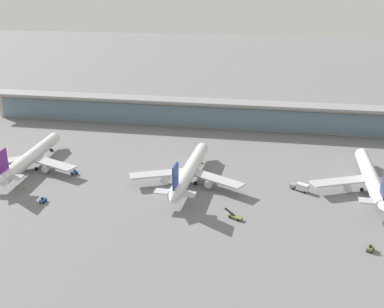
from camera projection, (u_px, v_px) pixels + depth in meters
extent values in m
plane|color=slate|center=(182.00, 191.00, 169.57)|extent=(1200.00, 1200.00, 0.00)
cylinder|color=white|center=(31.00, 156.00, 189.86)|extent=(9.28, 50.75, 5.32)
cone|color=white|center=(56.00, 136.00, 215.33)|extent=(5.58, 5.19, 5.22)
cube|color=black|center=(54.00, 137.00, 212.16)|extent=(4.15, 2.51, 0.64)
cube|color=#B7BABF|center=(1.00, 161.00, 187.02)|extent=(22.75, 16.71, 0.64)
cube|color=#B7BABF|center=(53.00, 164.00, 184.74)|extent=(23.51, 13.87, 0.64)
cylinder|color=silver|center=(7.00, 166.00, 186.90)|extent=(3.23, 4.07, 2.94)
cylinder|color=silver|center=(47.00, 168.00, 185.17)|extent=(3.23, 4.07, 2.94)
cube|color=#661E84|center=(3.00, 161.00, 166.54)|extent=(1.15, 6.46, 8.26)
cube|color=#B7BABF|center=(4.00, 176.00, 167.81)|extent=(14.96, 5.18, 0.46)
cylinder|color=black|center=(23.00, 168.00, 189.15)|extent=(1.20, 1.37, 1.29)
cylinder|color=black|center=(36.00, 169.00, 188.57)|extent=(1.20, 1.37, 1.29)
cylinder|color=black|center=(51.00, 150.00, 210.21)|extent=(1.20, 1.37, 1.29)
cylinder|color=white|center=(190.00, 170.00, 176.21)|extent=(7.08, 50.64, 5.32)
cone|color=white|center=(203.00, 147.00, 201.20)|extent=(5.38, 4.97, 5.22)
cone|color=white|center=(172.00, 198.00, 151.27)|extent=(4.99, 6.02, 4.79)
cube|color=black|center=(202.00, 147.00, 198.09)|extent=(4.07, 2.34, 0.64)
cube|color=#B7BABF|center=(159.00, 174.00, 174.65)|extent=(23.35, 14.70, 0.64)
cube|color=#B7BABF|center=(216.00, 179.00, 169.97)|extent=(23.02, 15.96, 0.64)
cylinder|color=silver|center=(165.00, 179.00, 174.25)|extent=(3.07, 3.96, 2.94)
cylinder|color=silver|center=(209.00, 183.00, 170.69)|extent=(3.07, 3.96, 2.94)
cube|color=#193899|center=(175.00, 176.00, 153.28)|extent=(0.87, 6.44, 8.26)
cube|color=#B7BABF|center=(175.00, 193.00, 154.56)|extent=(14.82, 4.55, 0.46)
cylinder|color=black|center=(181.00, 182.00, 175.85)|extent=(1.15, 1.32, 1.29)
cylinder|color=black|center=(196.00, 183.00, 174.65)|extent=(1.15, 1.32, 1.29)
cylinder|color=black|center=(200.00, 162.00, 196.20)|extent=(1.15, 1.32, 1.29)
cylinder|color=white|center=(371.00, 177.00, 169.47)|extent=(6.70, 50.62, 5.32)
cone|color=white|center=(361.00, 152.00, 194.50)|extent=(5.35, 4.93, 5.22)
cone|color=white|center=(384.00, 208.00, 144.49)|extent=(4.95, 5.99, 4.79)
cube|color=black|center=(362.00, 153.00, 191.38)|extent=(4.05, 2.31, 0.64)
cube|color=#B7BABF|center=(340.00, 181.00, 167.82)|extent=(23.32, 14.84, 0.64)
cylinder|color=silver|center=(347.00, 187.00, 167.44)|extent=(3.04, 3.93, 2.94)
cube|color=#141E51|center=(384.00, 185.00, 146.50)|extent=(0.82, 6.44, 8.26)
cube|color=#B7BABF|center=(382.00, 202.00, 147.78)|extent=(14.79, 4.44, 0.46)
cylinder|color=black|center=(362.00, 190.00, 169.09)|extent=(1.14, 1.31, 1.29)
cylinder|color=black|center=(378.00, 191.00, 167.93)|extent=(1.14, 1.31, 1.29)
cylinder|color=black|center=(362.00, 168.00, 189.49)|extent=(1.14, 1.31, 1.29)
cube|color=gray|center=(293.00, 186.00, 171.13)|extent=(2.71, 2.89, 1.50)
cube|color=black|center=(291.00, 184.00, 171.51)|extent=(1.14, 1.85, 0.70)
cube|color=silver|center=(303.00, 187.00, 168.41)|extent=(5.13, 4.29, 2.50)
cylinder|color=black|center=(293.00, 189.00, 170.16)|extent=(0.92, 0.69, 0.90)
cylinder|color=black|center=(296.00, 187.00, 171.66)|extent=(0.92, 0.69, 0.90)
cylinder|color=black|center=(305.00, 192.00, 167.24)|extent=(0.92, 0.69, 0.90)
cylinder|color=black|center=(307.00, 191.00, 168.75)|extent=(0.92, 0.69, 0.90)
cube|color=olive|center=(236.00, 217.00, 148.71)|extent=(5.07, 3.89, 0.60)
cube|color=black|center=(230.00, 212.00, 149.77)|extent=(3.90, 2.69, 1.72)
cylinder|color=black|center=(230.00, 217.00, 149.22)|extent=(0.92, 0.68, 0.90)
cylinder|color=black|center=(233.00, 215.00, 150.41)|extent=(0.92, 0.68, 0.90)
cylinder|color=black|center=(238.00, 220.00, 147.22)|extent=(0.92, 0.68, 0.90)
cylinder|color=black|center=(241.00, 218.00, 148.42)|extent=(0.92, 0.68, 0.90)
cube|color=#234C9E|center=(43.00, 200.00, 160.24)|extent=(1.56, 2.83, 0.90)
cube|color=black|center=(42.00, 198.00, 159.68)|extent=(0.71, 0.71, 0.70)
cylinder|color=black|center=(43.00, 200.00, 161.42)|extent=(0.30, 0.91, 0.90)
cylinder|color=black|center=(46.00, 200.00, 161.20)|extent=(0.30, 0.91, 0.90)
cylinder|color=black|center=(40.00, 202.00, 159.61)|extent=(0.30, 0.91, 0.90)
cylinder|color=black|center=(44.00, 202.00, 159.39)|extent=(0.30, 0.91, 0.90)
cube|color=#234C9E|center=(74.00, 172.00, 184.07)|extent=(3.04, 3.04, 0.90)
cube|color=black|center=(75.00, 171.00, 183.94)|extent=(0.99, 0.99, 0.70)
cylinder|color=black|center=(72.00, 175.00, 183.16)|extent=(0.83, 0.84, 0.90)
cylinder|color=black|center=(71.00, 173.00, 184.26)|extent=(0.83, 0.84, 0.90)
cylinder|color=black|center=(77.00, 173.00, 184.20)|extent=(0.83, 0.84, 0.90)
cylinder|color=black|center=(76.00, 172.00, 185.29)|extent=(0.83, 0.84, 0.90)
cube|color=olive|center=(371.00, 248.00, 130.65)|extent=(2.46, 3.16, 0.90)
cube|color=black|center=(371.00, 246.00, 130.14)|extent=(0.92, 0.92, 0.70)
cylinder|color=black|center=(369.00, 247.00, 131.95)|extent=(0.61, 0.94, 0.90)
cylinder|color=black|center=(374.00, 249.00, 131.21)|extent=(0.61, 0.94, 0.90)
cylinder|color=black|center=(367.00, 250.00, 130.41)|extent=(0.61, 0.94, 0.90)
cylinder|color=black|center=(372.00, 252.00, 129.68)|extent=(0.61, 0.94, 0.90)
cube|color=#B2ADA3|center=(213.00, 114.00, 245.39)|extent=(257.00, 8.00, 14.00)
cube|color=slate|center=(212.00, 118.00, 241.68)|extent=(251.86, 0.50, 11.20)
cube|color=gray|center=(213.00, 102.00, 240.86)|extent=(262.14, 12.80, 1.20)
cone|color=orange|center=(24.00, 188.00, 171.14)|extent=(0.44, 0.44, 0.70)
cube|color=black|center=(24.00, 189.00, 171.26)|extent=(0.62, 0.62, 0.04)
cone|color=orange|center=(16.00, 186.00, 172.49)|extent=(0.44, 0.44, 0.70)
cube|color=black|center=(16.00, 187.00, 172.60)|extent=(0.62, 0.62, 0.04)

